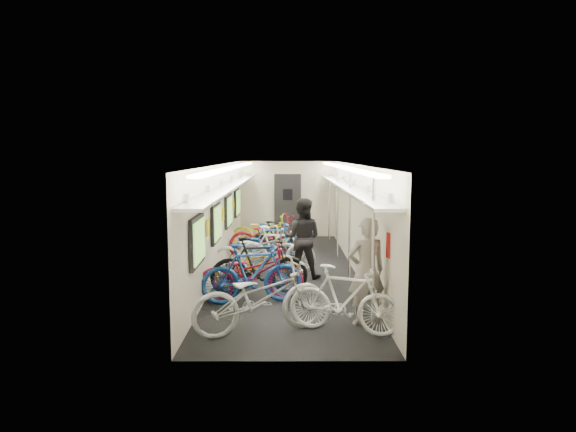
{
  "coord_description": "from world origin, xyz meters",
  "views": [
    {
      "loc": [
        -0.02,
        -11.28,
        2.63
      ],
      "look_at": [
        0.0,
        0.92,
        1.15
      ],
      "focal_mm": 32.0,
      "sensor_mm": 36.0,
      "label": 1
    }
  ],
  "objects_px": {
    "bicycle_1": "(252,274)",
    "backpack": "(396,245)",
    "passenger_mid": "(302,238)",
    "bicycle_0": "(261,297)",
    "passenger_near": "(366,271)"
  },
  "relations": [
    {
      "from": "bicycle_1",
      "to": "passenger_near",
      "type": "xyz_separation_m",
      "value": [
        1.84,
        -1.1,
        0.3
      ]
    },
    {
      "from": "bicycle_0",
      "to": "passenger_near",
      "type": "height_order",
      "value": "passenger_near"
    },
    {
      "from": "passenger_mid",
      "to": "backpack",
      "type": "relative_size",
      "value": 4.49
    },
    {
      "from": "passenger_near",
      "to": "passenger_mid",
      "type": "relative_size",
      "value": 0.98
    },
    {
      "from": "backpack",
      "to": "bicycle_1",
      "type": "bearing_deg",
      "value": 133.99
    },
    {
      "from": "bicycle_0",
      "to": "bicycle_1",
      "type": "distance_m",
      "value": 1.53
    },
    {
      "from": "bicycle_1",
      "to": "passenger_near",
      "type": "bearing_deg",
      "value": -132.38
    },
    {
      "from": "bicycle_0",
      "to": "passenger_mid",
      "type": "height_order",
      "value": "passenger_mid"
    },
    {
      "from": "passenger_near",
      "to": "bicycle_1",
      "type": "bearing_deg",
      "value": -45.14
    },
    {
      "from": "bicycle_1",
      "to": "backpack",
      "type": "height_order",
      "value": "backpack"
    },
    {
      "from": "bicycle_1",
      "to": "bicycle_0",
      "type": "bearing_deg",
      "value": 177.14
    },
    {
      "from": "bicycle_1",
      "to": "backpack",
      "type": "relative_size",
      "value": 4.72
    },
    {
      "from": "bicycle_1",
      "to": "passenger_mid",
      "type": "distance_m",
      "value": 2.16
    },
    {
      "from": "passenger_mid",
      "to": "bicycle_1",
      "type": "bearing_deg",
      "value": 76.24
    },
    {
      "from": "bicycle_1",
      "to": "passenger_near",
      "type": "height_order",
      "value": "passenger_near"
    }
  ]
}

